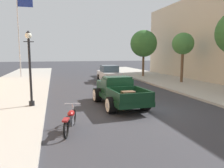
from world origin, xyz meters
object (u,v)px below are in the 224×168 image
(flagpole, at_px, (21,27))
(car_background_white, at_px, (109,74))
(street_lamp_near, at_px, (30,63))
(street_tree_third, at_px, (144,44))
(street_tree_second, at_px, (183,44))
(hotrod_truck_dark_green, at_px, (118,91))
(motorcycle_parked, at_px, (70,119))

(flagpole, bearing_deg, car_background_white, -32.52)
(flagpole, bearing_deg, street_lamp_near, -81.40)
(car_background_white, xyz_separation_m, street_tree_third, (4.97, 3.01, 3.21))
(street_lamp_near, xyz_separation_m, street_tree_third, (11.52, 12.69, 1.59))
(flagpole, xyz_separation_m, street_tree_third, (13.84, -2.65, -1.79))
(street_tree_third, bearing_deg, street_tree_second, -77.42)
(hotrod_truck_dark_green, distance_m, flagpole, 17.81)
(street_tree_second, relative_size, street_tree_third, 0.85)
(car_background_white, distance_m, street_tree_third, 6.64)
(motorcycle_parked, height_order, car_background_white, car_background_white)
(street_lamp_near, distance_m, flagpole, 15.87)
(street_tree_second, bearing_deg, car_background_white, 153.72)
(street_lamp_near, distance_m, street_tree_third, 17.21)
(hotrod_truck_dark_green, bearing_deg, motorcycle_parked, -128.28)
(street_lamp_near, bearing_deg, motorcycle_parked, -66.72)
(motorcycle_parked, bearing_deg, hotrod_truck_dark_green, 51.72)
(flagpole, height_order, street_tree_third, flagpole)
(motorcycle_parked, bearing_deg, car_background_white, 70.39)
(car_background_white, height_order, flagpole, flagpole)
(hotrod_truck_dark_green, relative_size, car_background_white, 1.16)
(car_background_white, height_order, street_tree_third, street_tree_third)
(street_lamp_near, xyz_separation_m, flagpole, (-2.32, 15.33, 3.39))
(street_tree_second, bearing_deg, street_lamp_near, -153.07)
(street_tree_second, distance_m, street_tree_third, 6.29)
(motorcycle_parked, height_order, street_tree_second, street_tree_second)
(street_tree_second, bearing_deg, hotrod_truck_dark_green, -140.52)
(hotrod_truck_dark_green, xyz_separation_m, motorcycle_parked, (-2.87, -3.64, -0.31))
(motorcycle_parked, relative_size, car_background_white, 0.48)
(car_background_white, height_order, street_tree_second, street_tree_second)
(motorcycle_parked, relative_size, street_lamp_near, 0.54)
(motorcycle_parked, relative_size, street_tree_second, 0.45)
(hotrod_truck_dark_green, bearing_deg, street_tree_second, 39.48)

